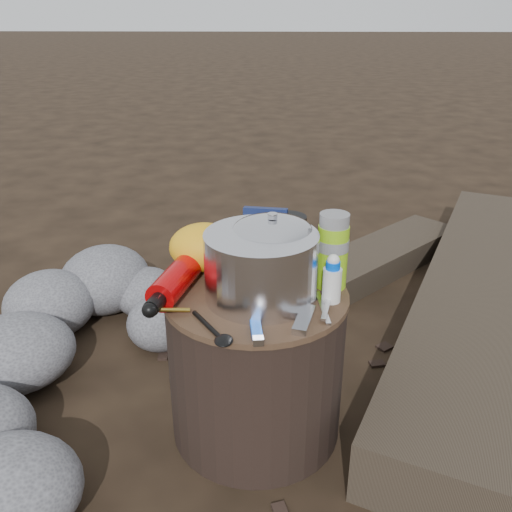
{
  "coord_description": "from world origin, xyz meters",
  "views": [
    {
      "loc": [
        0.05,
        -1.09,
        0.98
      ],
      "look_at": [
        0.0,
        0.0,
        0.48
      ],
      "focal_mm": 38.02,
      "sensor_mm": 36.0,
      "label": 1
    }
  ],
  "objects_px": {
    "fuel_bottle": "(178,278)",
    "travel_mug": "(288,241)",
    "stump": "(256,363)",
    "log_main": "(474,295)",
    "camping_pot": "(272,254)",
    "thermos": "(333,251)"
  },
  "relations": [
    {
      "from": "thermos",
      "to": "fuel_bottle",
      "type": "bearing_deg",
      "value": -173.42
    },
    {
      "from": "travel_mug",
      "to": "stump",
      "type": "bearing_deg",
      "value": -114.48
    },
    {
      "from": "stump",
      "to": "fuel_bottle",
      "type": "relative_size",
      "value": 1.53
    },
    {
      "from": "stump",
      "to": "thermos",
      "type": "bearing_deg",
      "value": 14.12
    },
    {
      "from": "fuel_bottle",
      "to": "travel_mug",
      "type": "relative_size",
      "value": 2.18
    },
    {
      "from": "log_main",
      "to": "travel_mug",
      "type": "bearing_deg",
      "value": -124.04
    },
    {
      "from": "log_main",
      "to": "thermos",
      "type": "distance_m",
      "value": 0.87
    },
    {
      "from": "fuel_bottle",
      "to": "travel_mug",
      "type": "bearing_deg",
      "value": 44.54
    },
    {
      "from": "fuel_bottle",
      "to": "travel_mug",
      "type": "height_order",
      "value": "travel_mug"
    },
    {
      "from": "fuel_bottle",
      "to": "thermos",
      "type": "height_order",
      "value": "thermos"
    },
    {
      "from": "camping_pot",
      "to": "fuel_bottle",
      "type": "distance_m",
      "value": 0.22
    },
    {
      "from": "log_main",
      "to": "travel_mug",
      "type": "xyz_separation_m",
      "value": [
        -0.66,
        -0.42,
        0.37
      ]
    },
    {
      "from": "log_main",
      "to": "stump",
      "type": "bearing_deg",
      "value": -118.15
    },
    {
      "from": "camping_pot",
      "to": "fuel_bottle",
      "type": "height_order",
      "value": "camping_pot"
    },
    {
      "from": "log_main",
      "to": "camping_pot",
      "type": "distance_m",
      "value": 0.98
    },
    {
      "from": "stump",
      "to": "thermos",
      "type": "xyz_separation_m",
      "value": [
        0.17,
        0.04,
        0.28
      ]
    },
    {
      "from": "log_main",
      "to": "thermos",
      "type": "relative_size",
      "value": 10.85
    },
    {
      "from": "camping_pot",
      "to": "thermos",
      "type": "height_order",
      "value": "thermos"
    },
    {
      "from": "log_main",
      "to": "camping_pot",
      "type": "height_order",
      "value": "camping_pot"
    },
    {
      "from": "stump",
      "to": "log_main",
      "type": "relative_size",
      "value": 0.22
    },
    {
      "from": "stump",
      "to": "camping_pot",
      "type": "relative_size",
      "value": 2.4
    },
    {
      "from": "log_main",
      "to": "camping_pot",
      "type": "xyz_separation_m",
      "value": [
        -0.7,
        -0.56,
        0.39
      ]
    }
  ]
}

